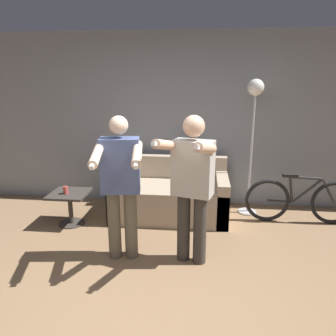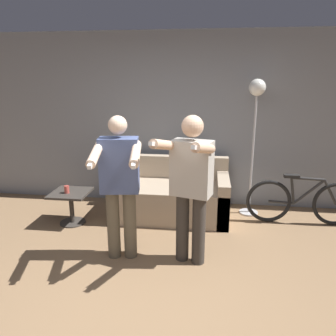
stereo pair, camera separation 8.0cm
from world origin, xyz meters
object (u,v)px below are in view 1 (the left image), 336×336
object	(u,v)px
couch	(170,197)
side_table	(70,201)
floor_lamp	(254,109)
cup	(66,190)
bicycle	(300,200)
person_right	(192,181)
cat	(190,151)
person_left	(121,181)

from	to	relation	value
couch	side_table	size ratio (longest dim) A/B	3.28
floor_lamp	cup	bearing A→B (deg)	-164.08
couch	side_table	xyz separation A→B (m)	(-1.31, -0.44, 0.05)
couch	bicycle	distance (m)	1.79
floor_lamp	cup	size ratio (longest dim) A/B	18.95
floor_lamp	person_right	bearing A→B (deg)	-118.75
cup	bicycle	size ratio (longest dim) A/B	0.07
cat	bicycle	size ratio (longest dim) A/B	0.29
side_table	bicycle	bearing A→B (deg)	7.06
person_left	cat	world-z (taller)	person_left
side_table	bicycle	world-z (taller)	bicycle
floor_lamp	cup	xyz separation A→B (m)	(-2.47, -0.71, -1.02)
person_right	cup	distance (m)	1.88
cat	person_left	bearing A→B (deg)	-112.87
side_table	bicycle	size ratio (longest dim) A/B	0.33
cat	side_table	world-z (taller)	cat
floor_lamp	bicycle	distance (m)	1.40
person_right	side_table	bearing A→B (deg)	171.01
couch	cat	distance (m)	0.74
couch	person_left	size ratio (longest dim) A/B	1.03
person_left	bicycle	size ratio (longest dim) A/B	1.06
person_left	side_table	size ratio (longest dim) A/B	3.18
side_table	cup	bearing A→B (deg)	-118.77
person_right	bicycle	bearing A→B (deg)	54.86
person_right	floor_lamp	xyz separation A→B (m)	(0.79, 1.44, 0.61)
person_left	cat	bearing A→B (deg)	58.41
person_left	cat	size ratio (longest dim) A/B	3.66
person_left	cat	xyz separation A→B (m)	(0.66, 1.56, -0.00)
couch	bicycle	world-z (taller)	couch
cup	couch	bearing A→B (deg)	19.96
couch	cup	size ratio (longest dim) A/B	15.98
cat	bicycle	distance (m)	1.68
cat	cup	bearing A→B (deg)	-152.61
person_left	cat	distance (m)	1.69
couch	bicycle	bearing A→B (deg)	-1.78
side_table	person_right	bearing A→B (deg)	-25.08
floor_lamp	bicycle	xyz separation A→B (m)	(0.66, -0.27, -1.21)
cat	bicycle	world-z (taller)	cat
person_left	person_right	world-z (taller)	person_right
cat	cup	size ratio (longest dim) A/B	4.24
couch	person_right	size ratio (longest dim) A/B	1.02
side_table	person_left	bearing A→B (deg)	-40.39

